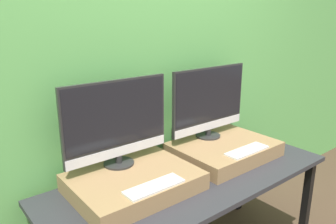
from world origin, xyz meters
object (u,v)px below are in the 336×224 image
object	(u,v)px
keyboard_left	(154,186)
monitor_right	(209,101)
keyboard_right	(247,150)
monitor_left	(117,121)

from	to	relation	value
keyboard_left	monitor_right	world-z (taller)	monitor_right
keyboard_right	monitor_right	bearing A→B (deg)	90.00
keyboard_left	keyboard_right	xyz separation A→B (m)	(0.73, 0.00, 0.00)
monitor_right	monitor_left	bearing A→B (deg)	180.00
keyboard_right	monitor_left	bearing A→B (deg)	154.66
monitor_left	monitor_right	size ratio (longest dim) A/B	1.00
monitor_left	monitor_right	xyz separation A→B (m)	(0.73, 0.00, 0.00)
monitor_left	monitor_right	distance (m)	0.73
monitor_left	keyboard_left	bearing A→B (deg)	-90.00
monitor_left	keyboard_left	distance (m)	0.43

